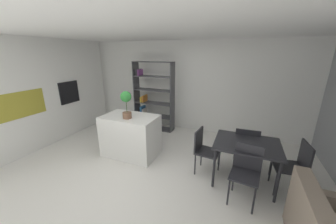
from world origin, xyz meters
name	(u,v)px	position (x,y,z in m)	size (l,w,h in m)	color
ground_plane	(135,178)	(0.00, 0.00, 0.00)	(9.63, 9.63, 0.00)	silver
ceiling_slab	(126,25)	(0.00, 0.00, 2.65)	(7.00, 5.63, 0.06)	white
back_partition	(182,86)	(0.00, 2.79, 1.31)	(7.00, 0.06, 2.62)	white
tall_cabinet_run_left	(15,97)	(-3.10, 0.00, 1.31)	(0.68, 5.07, 2.62)	white
cabinet_niche_splashback	(22,104)	(-2.76, -0.08, 1.18)	(0.01, 0.98, 0.57)	#9E932D
built_in_oven	(69,92)	(-2.74, 1.14, 1.23)	(0.06, 0.59, 0.59)	black
kitchen_island	(131,136)	(-0.54, 0.74, 0.47)	(1.21, 0.75, 0.93)	white
potted_plant_on_island	(126,102)	(-0.51, 0.62, 1.29)	(0.23, 0.23, 0.58)	brown
open_bookshelf	(152,98)	(-0.83, 2.38, 0.97)	(1.21, 0.35, 2.03)	#4C4C51
dining_table	(247,147)	(1.88, 0.70, 0.69)	(1.09, 0.87, 0.76)	#232328
dining_chair_window_side	(296,163)	(2.64, 0.71, 0.54)	(0.49, 0.49, 0.91)	#232328
dining_chair_island_side	(203,147)	(1.12, 0.71, 0.52)	(0.47, 0.46, 0.88)	#232328
dining_chair_far	(246,144)	(1.88, 1.16, 0.52)	(0.46, 0.44, 0.87)	#232328
dining_chair_near	(246,168)	(1.89, 0.24, 0.55)	(0.47, 0.48, 0.91)	#232328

